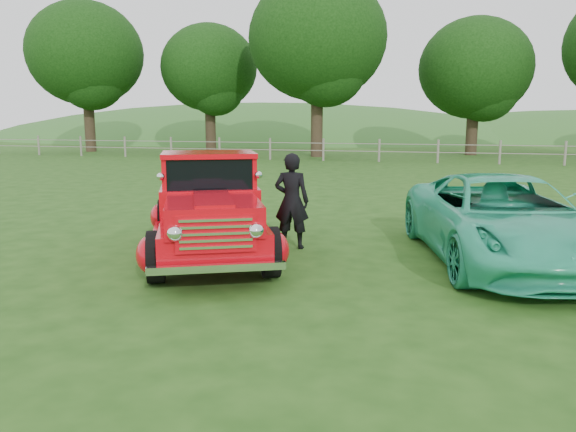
% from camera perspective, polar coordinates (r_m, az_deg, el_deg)
% --- Properties ---
extents(ground, '(140.00, 140.00, 0.00)m').
position_cam_1_polar(ground, '(8.78, -5.11, -5.57)').
color(ground, '#1F4512').
rests_on(ground, ground).
extents(distant_hills, '(116.00, 60.00, 18.00)m').
position_cam_1_polar(distant_hills, '(68.13, 8.79, 4.13)').
color(distant_hills, '#2E6324').
rests_on(distant_hills, ground).
extents(fence_line, '(48.00, 0.12, 1.20)m').
position_cam_1_polar(fence_line, '(30.14, 9.25, 6.59)').
color(fence_line, gray).
rests_on(fence_line, ground).
extents(tree_far_west, '(7.60, 7.60, 9.93)m').
position_cam_1_polar(tree_far_west, '(41.16, -19.89, 15.24)').
color(tree_far_west, '#312318').
rests_on(tree_far_west, ground).
extents(tree_mid_west, '(6.40, 6.40, 8.46)m').
position_cam_1_polar(tree_mid_west, '(39.04, -8.02, 14.65)').
color(tree_mid_west, '#312318').
rests_on(tree_mid_west, ground).
extents(tree_near_west, '(8.00, 8.00, 10.42)m').
position_cam_1_polar(tree_near_west, '(33.96, 3.02, 17.56)').
color(tree_near_west, '#312318').
rests_on(tree_near_west, ground).
extents(tree_near_east, '(6.80, 6.80, 8.33)m').
position_cam_1_polar(tree_near_east, '(37.12, 18.50, 14.02)').
color(tree_near_east, '#312318').
rests_on(tree_near_east, ground).
extents(red_pickup, '(3.68, 5.26, 1.78)m').
position_cam_1_polar(red_pickup, '(9.67, -7.97, 0.65)').
color(red_pickup, black).
rests_on(red_pickup, ground).
extents(teal_sedan, '(3.48, 5.52, 1.42)m').
position_cam_1_polar(teal_sedan, '(9.76, 20.97, -0.35)').
color(teal_sedan, '#2EB88C').
rests_on(teal_sedan, ground).
extents(man, '(0.64, 0.43, 1.73)m').
position_cam_1_polar(man, '(10.10, 0.37, 1.54)').
color(man, black).
rests_on(man, ground).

